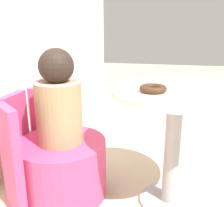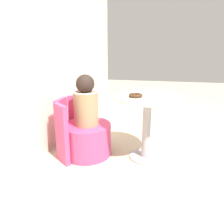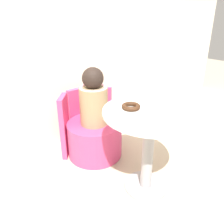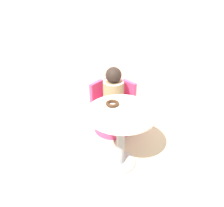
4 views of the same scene
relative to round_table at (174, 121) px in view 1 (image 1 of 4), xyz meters
name	(u,v)px [view 1 (image 1 of 4)]	position (x,y,z in m)	size (l,w,h in m)	color
ground_plane	(164,207)	(-0.06, 0.02, -0.53)	(12.00, 12.00, 0.00)	#B7A88E
round_table	(174,121)	(0.00, 0.00, 0.00)	(0.72, 0.72, 0.71)	#99999E
tub_chair	(62,167)	(-0.05, 0.67, -0.35)	(0.55, 0.55, 0.36)	#D13D70
booth_backrest	(27,144)	(-0.05, 0.89, -0.21)	(0.65, 0.24, 0.64)	#D13D70
child_figure	(58,101)	(-0.05, 0.67, 0.09)	(0.27, 0.27, 0.56)	#937A56
donut	(153,89)	(-0.08, 0.12, 0.20)	(0.14, 0.14, 0.03)	#3D2314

